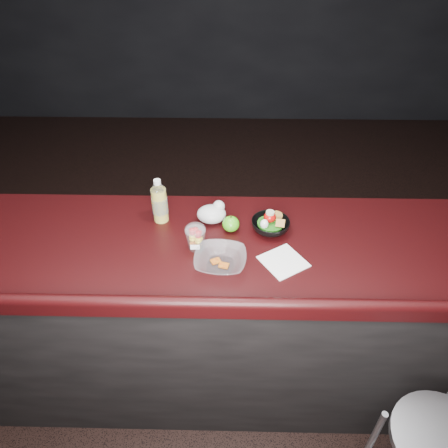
{
  "coord_description": "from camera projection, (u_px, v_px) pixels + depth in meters",
  "views": [
    {
      "loc": [
        0.11,
        -1.0,
        2.14
      ],
      "look_at": [
        0.08,
        0.33,
        1.1
      ],
      "focal_mm": 32.0,
      "sensor_mm": 36.0,
      "label": 1
    }
  ],
  "objects": [
    {
      "name": "room_shell",
      "position": [
        188.0,
        72.0,
        0.98
      ],
      "size": [
        8.0,
        8.0,
        8.0
      ],
      "color": "black",
      "rests_on": "ground"
    },
    {
      "name": "snack_bowl",
      "position": [
        270.0,
        225.0,
        1.76
      ],
      "size": [
        0.18,
        0.18,
        0.09
      ],
      "rotation": [
        0.0,
        0.0,
        -0.07
      ],
      "color": "black",
      "rests_on": "counter"
    },
    {
      "name": "fruit_cup",
      "position": [
        196.0,
        237.0,
        1.65
      ],
      "size": [
        0.09,
        0.09,
        0.12
      ],
      "color": "white",
      "rests_on": "counter"
    },
    {
      "name": "plastic_bag",
      "position": [
        212.0,
        213.0,
        1.81
      ],
      "size": [
        0.13,
        0.11,
        0.1
      ],
      "color": "silver",
      "rests_on": "counter"
    },
    {
      "name": "lemonade_bottle",
      "position": [
        160.0,
        204.0,
        1.79
      ],
      "size": [
        0.07,
        0.07,
        0.21
      ],
      "color": "gold",
      "rests_on": "counter"
    },
    {
      "name": "green_apple",
      "position": [
        231.0,
        224.0,
        1.76
      ],
      "size": [
        0.08,
        0.08,
        0.08
      ],
      "color": "#288C10",
      "rests_on": "counter"
    },
    {
      "name": "paper_napkin",
      "position": [
        283.0,
        261.0,
        1.62
      ],
      "size": [
        0.22,
        0.22,
        0.0
      ],
      "primitive_type": "cube",
      "rotation": [
        0.0,
        0.0,
        0.57
      ],
      "color": "white",
      "rests_on": "counter"
    },
    {
      "name": "ground",
      "position": [
        207.0,
        426.0,
        2.11
      ],
      "size": [
        8.0,
        8.0,
        0.0
      ],
      "primitive_type": "plane",
      "color": "black",
      "rests_on": "ground"
    },
    {
      "name": "counter",
      "position": [
        208.0,
        318.0,
        2.03
      ],
      "size": [
        4.06,
        0.71,
        1.02
      ],
      "color": "black",
      "rests_on": "ground"
    },
    {
      "name": "takeout_bowl",
      "position": [
        220.0,
        260.0,
        1.59
      ],
      "size": [
        0.23,
        0.23,
        0.05
      ],
      "rotation": [
        0.0,
        0.0,
        -0.09
      ],
      "color": "silver",
      "rests_on": "counter"
    }
  ]
}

